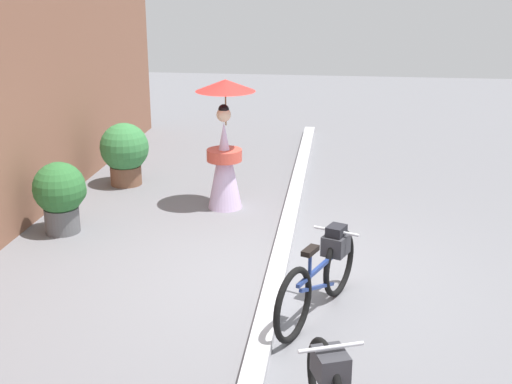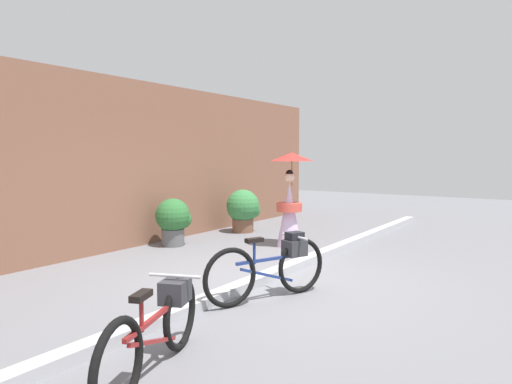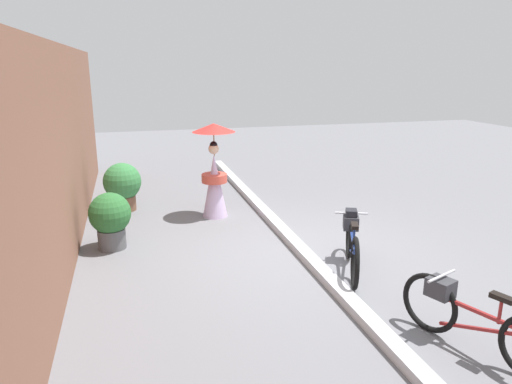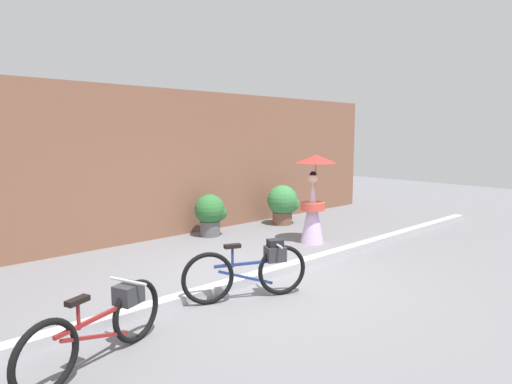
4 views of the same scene
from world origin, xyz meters
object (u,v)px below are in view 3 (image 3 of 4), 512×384
Objects in this scene: person_with_parasol at (214,170)px; potted_plant_small at (111,217)px; bicycle_near_officer at (352,242)px; potted_plant_by_door at (123,184)px; bicycle_far_side at (471,317)px.

potted_plant_small is (-1.20, 1.90, -0.40)m from person_with_parasol.
person_with_parasol is (2.94, 1.45, 0.50)m from bicycle_near_officer.
potted_plant_by_door is at bearing 39.55° from bicycle_near_officer.
bicycle_far_side is at bearing -137.38° from potted_plant_small.
potted_plant_by_door is 2.09m from potted_plant_small.
person_with_parasol reaches higher than bicycle_near_officer.
potted_plant_by_door reaches higher than bicycle_near_officer.
potted_plant_small is at bearing 122.22° from person_with_parasol.
bicycle_near_officer reaches higher than bicycle_far_side.
person_with_parasol is (5.11, 1.70, 0.53)m from bicycle_far_side.
bicycle_near_officer is 3.78m from potted_plant_small.
potted_plant_small is (1.75, 3.34, 0.10)m from bicycle_near_officer.
potted_plant_small is at bearing 42.62° from bicycle_far_side.
bicycle_near_officer is at bearing -117.60° from potted_plant_small.
person_with_parasol is 1.85× the size of potted_plant_by_door.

